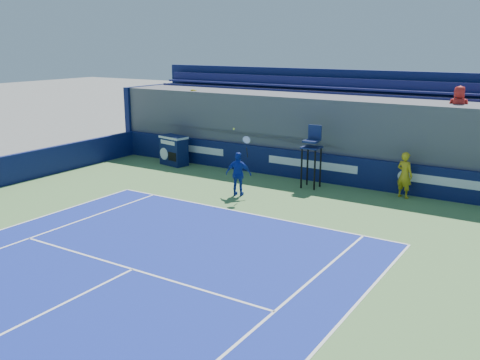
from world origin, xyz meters
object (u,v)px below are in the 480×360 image
Objects in this scene: ball_person at (405,175)px; match_clock at (174,150)px; umpire_chair at (312,150)px; tennis_player at (239,174)px.

match_clock is (-10.66, -0.31, -0.13)m from ball_person.
ball_person is at bearing 8.48° from umpire_chair.
ball_person is at bearing 29.99° from tennis_player.
umpire_chair reaches higher than match_clock.
umpire_chair is at bearing 54.82° from tennis_player.
match_clock is at bearing 178.31° from umpire_chair.
tennis_player is at bearing 49.21° from ball_person.
tennis_player reaches higher than match_clock.
ball_person is 0.70× the size of umpire_chair.
tennis_player is at bearing -27.17° from match_clock.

